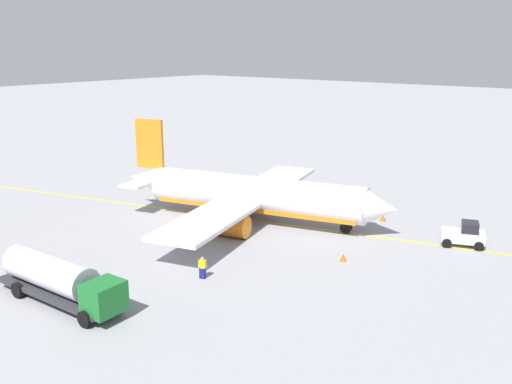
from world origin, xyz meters
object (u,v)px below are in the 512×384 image
object	(u,v)px
pushback_tug	(464,235)
refueling_worker	(203,268)
airplane	(251,195)
safety_cone_wingtip	(383,218)
safety_cone_nose	(343,257)
fuel_tanker	(59,279)

from	to	relation	value
pushback_tug	refueling_worker	xyz separation A→B (m)	(-12.95, -19.41, -0.19)
airplane	pushback_tug	size ratio (longest dim) A/B	7.20
airplane	refueling_worker	world-z (taller)	airplane
safety_cone_wingtip	airplane	bearing A→B (deg)	-142.03
refueling_worker	safety_cone_nose	xyz separation A→B (m)	(6.53, 9.66, -0.50)
fuel_tanker	pushback_tug	xyz separation A→B (m)	(17.61, 28.41, -0.73)
airplane	safety_cone_wingtip	bearing A→B (deg)	37.97
airplane	safety_cone_wingtip	size ratio (longest dim) A/B	43.07
pushback_tug	airplane	bearing A→B (deg)	-162.48
fuel_tanker	safety_cone_nose	xyz separation A→B (m)	(11.19, 18.66, -1.41)
refueling_worker	safety_cone_wingtip	size ratio (longest dim) A/B	2.51
airplane	refueling_worker	xyz separation A→B (m)	(6.13, -13.39, -1.77)
pushback_tug	refueling_worker	distance (m)	23.33
airplane	pushback_tug	distance (m)	20.07
fuel_tanker	safety_cone_nose	bearing A→B (deg)	59.06
airplane	fuel_tanker	distance (m)	22.45
refueling_worker	fuel_tanker	bearing A→B (deg)	-117.36
refueling_worker	safety_cone_wingtip	xyz separation A→B (m)	(4.25, 21.49, -0.48)
airplane	safety_cone_wingtip	xyz separation A→B (m)	(10.38, 8.10, -2.25)
fuel_tanker	refueling_worker	bearing A→B (deg)	62.64
airplane	safety_cone_nose	world-z (taller)	airplane
airplane	fuel_tanker	size ratio (longest dim) A/B	2.58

